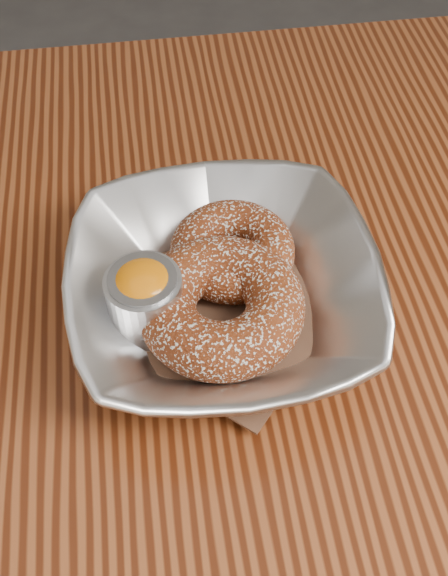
{
  "coord_description": "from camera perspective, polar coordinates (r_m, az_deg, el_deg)",
  "views": [
    {
      "loc": [
        -0.06,
        -0.25,
        1.15
      ],
      "look_at": [
        -0.02,
        0.04,
        0.78
      ],
      "focal_mm": 42.0,
      "sensor_mm": 36.0,
      "label": 1
    }
  ],
  "objects": [
    {
      "name": "table",
      "position": [
        0.56,
        2.11,
        -11.0
      ],
      "size": [
        1.2,
        0.8,
        0.75
      ],
      "color": "brown",
      "rests_on": "ground_plane"
    },
    {
      "name": "serving_bowl",
      "position": [
        0.47,
        0.0,
        -0.26
      ],
      "size": [
        0.22,
        0.22,
        0.05
      ],
      "primitive_type": "imported",
      "color": "silver",
      "rests_on": "table"
    },
    {
      "name": "parchment",
      "position": [
        0.48,
        0.0,
        -1.52
      ],
      "size": [
        0.2,
        0.2,
        0.0
      ],
      "primitive_type": "cube",
      "rotation": [
        0.0,
        0.0,
        0.85
      ],
      "color": "brown",
      "rests_on": "table"
    },
    {
      "name": "donut_back",
      "position": [
        0.49,
        0.71,
        3.18
      ],
      "size": [
        0.12,
        0.12,
        0.03
      ],
      "primitive_type": "torus",
      "rotation": [
        0.0,
        0.0,
        0.39
      ],
      "color": "maroon",
      "rests_on": "parchment"
    },
    {
      "name": "donut_front",
      "position": [
        0.46,
        -0.26,
        -1.52
      ],
      "size": [
        0.16,
        0.16,
        0.04
      ],
      "primitive_type": "torus",
      "rotation": [
        0.0,
        0.0,
        0.61
      ],
      "color": "maroon",
      "rests_on": "parchment"
    },
    {
      "name": "ramekin",
      "position": [
        0.46,
        -6.71,
        -0.85
      ],
      "size": [
        0.05,
        0.05,
        0.06
      ],
      "color": "silver",
      "rests_on": "table"
    }
  ]
}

